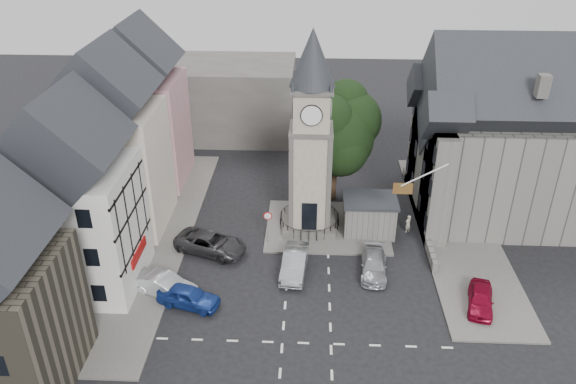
{
  "coord_description": "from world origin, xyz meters",
  "views": [
    {
      "loc": [
        0.02,
        -31.41,
        24.76
      ],
      "look_at": [
        -1.62,
        5.0,
        4.87
      ],
      "focal_mm": 35.0,
      "sensor_mm": 36.0,
      "label": 1
    }
  ],
  "objects_px": {
    "clock_tower": "(311,136)",
    "pedestrian": "(408,224)",
    "car_west_blue": "(188,297)",
    "car_east_red": "(481,299)",
    "stone_shelter": "(369,215)"
  },
  "relations": [
    {
      "from": "pedestrian",
      "to": "car_west_blue",
      "type": "bearing_deg",
      "value": -2.21
    },
    {
      "from": "clock_tower",
      "to": "car_west_blue",
      "type": "relative_size",
      "value": 3.81
    },
    {
      "from": "car_east_red",
      "to": "pedestrian",
      "type": "height_order",
      "value": "pedestrian"
    },
    {
      "from": "stone_shelter",
      "to": "car_west_blue",
      "type": "height_order",
      "value": "stone_shelter"
    },
    {
      "from": "car_west_blue",
      "to": "pedestrian",
      "type": "relative_size",
      "value": 2.78
    },
    {
      "from": "stone_shelter",
      "to": "car_east_red",
      "type": "distance_m",
      "value": 11.32
    },
    {
      "from": "car_west_blue",
      "to": "car_east_red",
      "type": "xyz_separation_m",
      "value": [
        19.44,
        0.68,
        -0.05
      ]
    },
    {
      "from": "car_west_blue",
      "to": "pedestrian",
      "type": "distance_m",
      "value": 18.74
    },
    {
      "from": "clock_tower",
      "to": "stone_shelter",
      "type": "distance_m",
      "value": 8.15
    },
    {
      "from": "car_west_blue",
      "to": "car_east_red",
      "type": "relative_size",
      "value": 1.07
    },
    {
      "from": "pedestrian",
      "to": "car_east_red",
      "type": "bearing_deg",
      "value": 76.94
    },
    {
      "from": "clock_tower",
      "to": "pedestrian",
      "type": "height_order",
      "value": "clock_tower"
    },
    {
      "from": "stone_shelter",
      "to": "pedestrian",
      "type": "bearing_deg",
      "value": 1.75
    },
    {
      "from": "clock_tower",
      "to": "pedestrian",
      "type": "distance_m",
      "value": 10.87
    },
    {
      "from": "car_east_red",
      "to": "clock_tower",
      "type": "bearing_deg",
      "value": 154.31
    }
  ]
}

